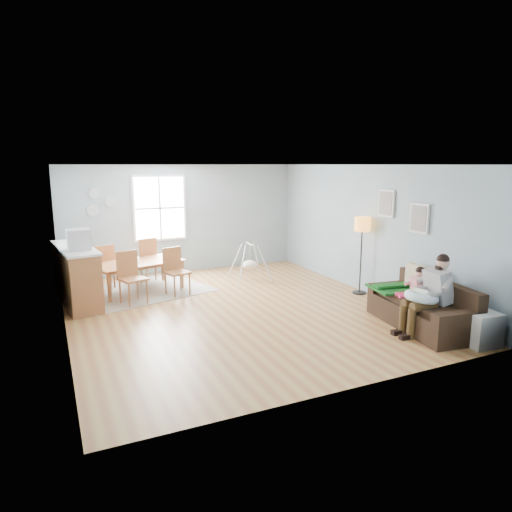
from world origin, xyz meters
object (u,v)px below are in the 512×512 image
chair_nw (104,264)px  monitor (78,239)px  father (430,292)px  chair_ne (146,256)px  counter (77,275)px  sofa (423,311)px  dining_table (139,277)px  baby_swing (250,264)px  toddler (414,285)px  storage_cube (481,329)px  chair_sw (130,273)px  chair_se (175,268)px  floor_lamp (362,231)px

chair_nw → monitor: 1.60m
father → chair_nw: 6.71m
father → chair_ne: father is taller
chair_nw → counter: size_ratio=0.47×
sofa → dining_table: sofa is taller
chair_ne → baby_swing: size_ratio=1.09×
sofa → toddler: 0.44m
sofa → chair_ne: (-3.63, 5.02, 0.32)m
father → chair_ne: bearing=123.2°
storage_cube → baby_swing: bearing=107.2°
chair_sw → sofa: bearing=-39.2°
baby_swing → chair_ne: bearing=157.2°
chair_sw → chair_ne: 1.68m
monitor → baby_swing: (3.76, 0.61, -0.94)m
counter → storage_cube: bearing=-42.0°
toddler → baby_swing: bearing=109.0°
chair_se → chair_nw: (-1.31, 1.05, -0.01)m
storage_cube → father: bearing=115.6°
sofa → monitor: (-5.14, 3.47, 1.05)m
toddler → counter: bearing=144.6°
toddler → dining_table: bearing=133.9°
storage_cube → sofa: bearing=100.5°
chair_se → sofa: bearing=-48.5°
sofa → chair_ne: size_ratio=2.01×
father → chair_nw: (-4.43, 5.03, -0.13)m
dining_table → baby_swing: size_ratio=1.94×
chair_nw → chair_ne: size_ratio=0.95×
chair_se → baby_swing: bearing=11.1°
chair_nw → sofa: bearing=-46.1°
father → chair_nw: father is taller
sofa → monitor: monitor is taller
dining_table → counter: size_ratio=0.88×
sofa → storage_cube: 1.01m
father → floor_lamp: (0.46, 2.37, 0.66)m
toddler → chair_ne: size_ratio=0.76×
chair_se → toddler: bearing=-47.4°
toddler → dining_table: size_ratio=0.43×
counter → sofa: bearing=-36.5°
floor_lamp → chair_sw: floor_lamp is taller
dining_table → counter: bearing=-179.2°
toddler → floor_lamp: 2.06m
toddler → baby_swing: 4.12m
monitor → baby_swing: 3.92m
father → dining_table: father is taller
toddler → floor_lamp: bearing=79.9°
sofa → chair_sw: chair_sw is taller
chair_sw → baby_swing: chair_sw is taller
chair_se → baby_swing: size_ratio=1.04×
sofa → chair_sw: size_ratio=2.02×
father → sofa: bearing=58.3°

